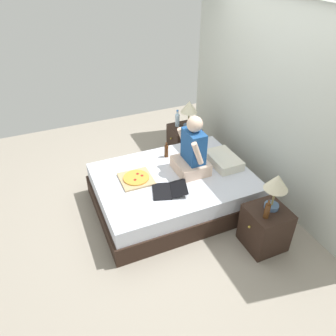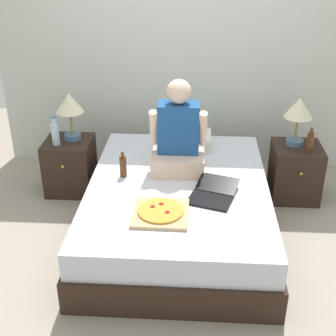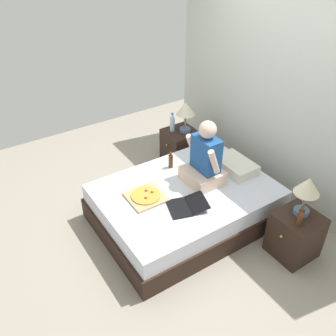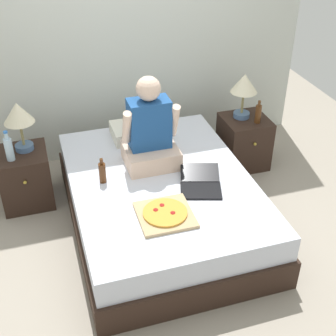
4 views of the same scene
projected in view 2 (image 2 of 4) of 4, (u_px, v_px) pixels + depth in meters
ground_plane at (178, 232)px, 4.00m from camera, size 5.79×5.79×0.00m
wall_back at (185, 48)px, 4.64m from camera, size 3.79×0.12×2.50m
bed at (178, 209)px, 3.89m from camera, size 1.49×2.03×0.47m
nightstand_left at (70, 165)px, 4.53m from camera, size 0.44×0.47×0.52m
lamp_on_left_nightstand at (70, 106)px, 4.31m from camera, size 0.26×0.26×0.45m
water_bottle at (55, 133)px, 4.29m from camera, size 0.07×0.07×0.28m
nightstand_right at (295, 172)px, 4.41m from camera, size 0.44×0.47×0.52m
lamp_on_right_nightstand at (299, 111)px, 4.19m from camera, size 0.26×0.26×0.45m
beer_bottle at (310, 142)px, 4.16m from camera, size 0.06×0.06×0.23m
pillow at (183, 140)px, 4.40m from camera, size 0.52×0.34×0.12m
person_seated at (178, 138)px, 3.88m from camera, size 0.47×0.40×0.78m
laptop at (212, 195)px, 3.58m from camera, size 0.43×0.49×0.07m
pizza_box at (161, 213)px, 3.36m from camera, size 0.41×0.41×0.05m
beer_bottle_on_bed at (123, 166)px, 3.85m from camera, size 0.06×0.06×0.22m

